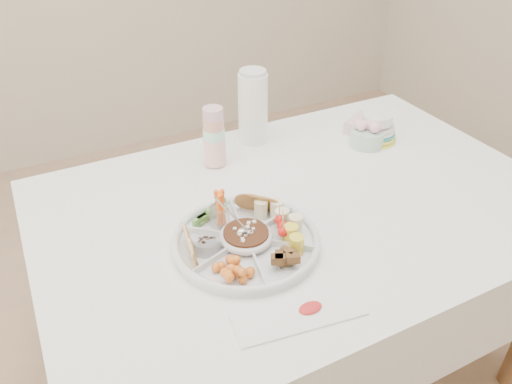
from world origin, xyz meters
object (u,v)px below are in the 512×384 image
thermos (253,106)px  party_tray (246,239)px  dining_table (297,293)px  plate_stack (376,128)px

thermos → party_tray: bearing=-118.5°
party_tray → thermos: (0.28, 0.51, 0.11)m
party_tray → thermos: 0.59m
thermos → dining_table: bearing=-95.8°
dining_table → plate_stack: bearing=26.3°
thermos → plate_stack: bearing=-26.7°
party_tray → thermos: size_ratio=1.43×
dining_table → plate_stack: 0.64m
party_tray → dining_table: bearing=23.6°
dining_table → plate_stack: (0.43, 0.21, 0.43)m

